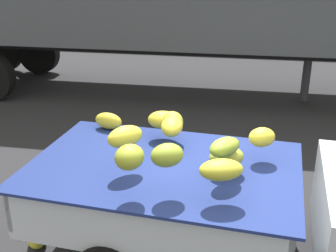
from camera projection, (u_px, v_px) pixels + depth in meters
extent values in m
cube|color=gray|center=(242.00, 53.00, 13.97)|extent=(80.00, 0.80, 0.16)
cube|color=silver|center=(164.00, 207.00, 4.57)|extent=(2.73, 1.91, 0.08)
cube|color=silver|center=(182.00, 153.00, 5.22)|extent=(2.60, 0.27, 0.44)
cube|color=silver|center=(139.00, 232.00, 3.73)|extent=(2.60, 0.27, 0.44)
cube|color=silver|center=(291.00, 203.00, 4.17)|extent=(0.19, 1.70, 0.44)
cube|color=silver|center=(53.00, 171.00, 4.78)|extent=(0.19, 1.70, 0.44)
cube|color=#B21914|center=(183.00, 155.00, 5.26)|extent=(2.49, 0.22, 0.07)
cube|color=navy|center=(164.00, 166.00, 4.39)|extent=(2.86, 2.04, 0.03)
ellipsoid|color=gold|center=(125.00, 137.00, 4.11)|extent=(0.41, 0.43, 0.20)
ellipsoid|color=gold|center=(108.00, 121.00, 5.23)|extent=(0.39, 0.27, 0.20)
ellipsoid|color=gold|center=(163.00, 120.00, 4.90)|extent=(0.35, 0.26, 0.20)
ellipsoid|color=olive|center=(167.00, 155.00, 3.69)|extent=(0.37, 0.36, 0.20)
ellipsoid|color=#97A12A|center=(129.00, 157.00, 3.66)|extent=(0.31, 0.33, 0.22)
ellipsoid|color=gold|center=(221.00, 170.00, 3.62)|extent=(0.43, 0.35, 0.17)
ellipsoid|color=olive|center=(225.00, 147.00, 3.96)|extent=(0.38, 0.42, 0.16)
ellipsoid|color=#9FAD31|center=(229.00, 156.00, 4.18)|extent=(0.28, 0.33, 0.17)
ellipsoid|color=gold|center=(226.00, 157.00, 4.14)|extent=(0.42, 0.37, 0.20)
ellipsoid|color=yellow|center=(262.00, 137.00, 4.37)|extent=(0.36, 0.34, 0.20)
ellipsoid|color=yellow|center=(172.00, 126.00, 4.66)|extent=(0.26, 0.39, 0.20)
ellipsoid|color=#A7AA2B|center=(173.00, 121.00, 4.82)|extent=(0.34, 0.36, 0.23)
cylinder|color=black|center=(158.00, 187.00, 5.48)|extent=(0.65, 0.25, 0.64)
cube|color=black|center=(160.00, 46.00, 9.87)|extent=(11.04, 0.40, 0.30)
cylinder|color=black|center=(39.00, 54.00, 11.76)|extent=(1.08, 0.30, 1.08)
cylinder|color=black|center=(3.00, 52.00, 11.94)|extent=(1.08, 0.30, 1.08)
cylinder|color=#38383A|center=(307.00, 73.00, 9.51)|extent=(0.18, 0.18, 1.25)
ellipsoid|color=gold|center=(37.00, 237.00, 4.86)|extent=(0.32, 0.38, 0.22)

